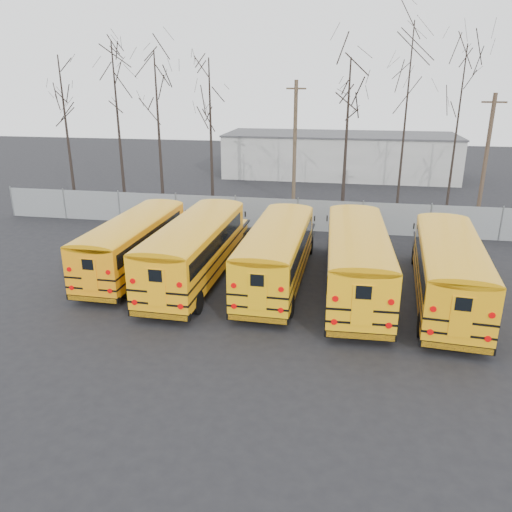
% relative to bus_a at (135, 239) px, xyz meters
% --- Properties ---
extents(ground, '(120.00, 120.00, 0.00)m').
position_rel_bus_a_xyz_m(ground, '(7.11, -3.40, -1.65)').
color(ground, black).
rests_on(ground, ground).
extents(fence, '(40.00, 0.04, 2.00)m').
position_rel_bus_a_xyz_m(fence, '(7.11, 8.60, -0.65)').
color(fence, gray).
rests_on(fence, ground).
extents(distant_building, '(22.00, 8.00, 4.00)m').
position_rel_bus_a_xyz_m(distant_building, '(9.11, 28.60, 0.35)').
color(distant_building, beige).
rests_on(distant_building, ground).
extents(bus_a, '(2.47, 10.10, 2.81)m').
position_rel_bus_a_xyz_m(bus_a, '(0.00, 0.00, 0.00)').
color(bus_a, black).
rests_on(bus_a, ground).
extents(bus_b, '(2.74, 10.92, 3.04)m').
position_rel_bus_a_xyz_m(bus_b, '(3.34, -0.67, 0.13)').
color(bus_b, black).
rests_on(bus_b, ground).
extents(bus_c, '(2.61, 10.51, 2.93)m').
position_rel_bus_a_xyz_m(bus_c, '(7.11, -0.43, 0.07)').
color(bus_c, black).
rests_on(bus_c, ground).
extents(bus_d, '(2.92, 11.07, 3.07)m').
position_rel_bus_a_xyz_m(bus_d, '(10.67, -0.86, 0.15)').
color(bus_d, black).
rests_on(bus_d, ground).
extents(bus_e, '(3.26, 10.75, 2.97)m').
position_rel_bus_a_xyz_m(bus_e, '(14.43, -1.26, 0.09)').
color(bus_e, black).
rests_on(bus_e, ground).
extents(utility_pole_left, '(1.52, 0.77, 9.05)m').
position_rel_bus_a_xyz_m(utility_pole_left, '(6.05, 15.81, 3.00)').
color(utility_pole_left, '#4E3E2C').
rests_on(utility_pole_left, ground).
extents(utility_pole_right, '(1.48, 0.26, 8.29)m').
position_rel_bus_a_xyz_m(utility_pole_right, '(18.63, 12.19, 2.61)').
color(utility_pole_right, '#463527').
rests_on(utility_pole_right, ground).
extents(tree_0, '(0.26, 0.26, 10.65)m').
position_rel_bus_a_xyz_m(tree_0, '(-9.76, 11.48, 3.68)').
color(tree_0, black).
rests_on(tree_0, ground).
extents(tree_1, '(0.26, 0.26, 11.49)m').
position_rel_bus_a_xyz_m(tree_1, '(-6.15, 12.22, 4.10)').
color(tree_1, black).
rests_on(tree_1, ground).
extents(tree_2, '(0.26, 0.26, 10.83)m').
position_rel_bus_a_xyz_m(tree_2, '(-2.72, 11.09, 3.77)').
color(tree_2, black).
rests_on(tree_2, ground).
extents(tree_3, '(0.26, 0.26, 10.41)m').
position_rel_bus_a_xyz_m(tree_3, '(0.70, 11.92, 3.56)').
color(tree_3, black).
rests_on(tree_3, ground).
extents(tree_4, '(0.26, 0.26, 10.32)m').
position_rel_bus_a_xyz_m(tree_4, '(9.84, 10.96, 3.51)').
color(tree_4, black).
rests_on(tree_4, ground).
extents(tree_5, '(0.26, 0.26, 12.27)m').
position_rel_bus_a_xyz_m(tree_5, '(13.31, 10.75, 4.49)').
color(tree_5, black).
rests_on(tree_5, ground).
extents(tree_6, '(0.26, 0.26, 10.95)m').
position_rel_bus_a_xyz_m(tree_6, '(16.25, 10.16, 3.83)').
color(tree_6, black).
rests_on(tree_6, ground).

